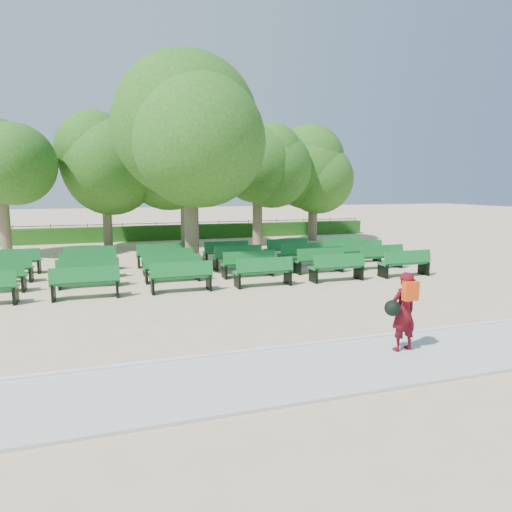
# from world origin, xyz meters

# --- Properties ---
(ground) EXTENTS (120.00, 120.00, 0.00)m
(ground) POSITION_xyz_m (0.00, 0.00, 0.00)
(ground) COLOR tan
(paving) EXTENTS (30.00, 2.20, 0.06)m
(paving) POSITION_xyz_m (0.00, -7.40, 0.03)
(paving) COLOR #B7B9B4
(paving) RESTS_ON ground
(curb) EXTENTS (30.00, 0.12, 0.10)m
(curb) POSITION_xyz_m (0.00, -6.25, 0.05)
(curb) COLOR silver
(curb) RESTS_ON ground
(hedge) EXTENTS (26.00, 0.70, 0.90)m
(hedge) POSITION_xyz_m (0.00, 14.00, 0.45)
(hedge) COLOR #205616
(hedge) RESTS_ON ground
(fence) EXTENTS (26.00, 0.10, 1.02)m
(fence) POSITION_xyz_m (0.00, 14.40, 0.00)
(fence) COLOR black
(fence) RESTS_ON ground
(tree_line) EXTENTS (21.80, 6.80, 7.04)m
(tree_line) POSITION_xyz_m (0.00, 10.00, 0.00)
(tree_line) COLOR #2B641A
(tree_line) RESTS_ON ground
(bench_array) EXTENTS (1.95, 0.71, 1.21)m
(bench_array) POSITION_xyz_m (-0.46, 1.98, 0.10)
(bench_array) COLOR #126A27
(bench_array) RESTS_ON ground
(tree_among) EXTENTS (5.71, 5.71, 7.64)m
(tree_among) POSITION_xyz_m (-0.80, 3.03, 5.05)
(tree_among) COLOR brown
(tree_among) RESTS_ON ground
(person) EXTENTS (0.75, 0.47, 1.56)m
(person) POSITION_xyz_m (1.48, -7.10, 0.87)
(person) COLOR #4D0B12
(person) RESTS_ON ground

